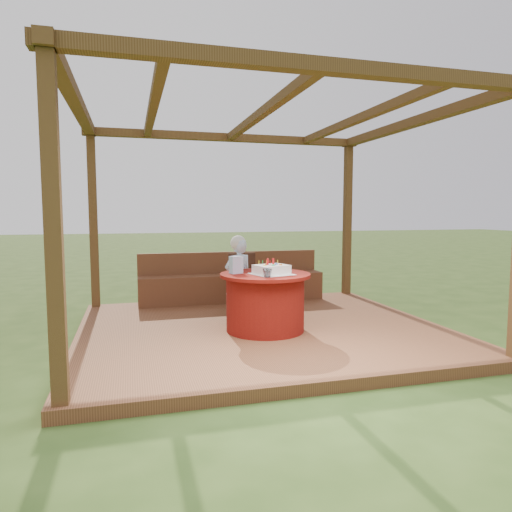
# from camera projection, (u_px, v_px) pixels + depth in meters

# --- Properties ---
(ground) EXTENTS (60.00, 60.00, 0.00)m
(ground) POSITION_uv_depth(u_px,v_px,m) (261.00, 335.00, 5.85)
(ground) COLOR #2B4416
(ground) RESTS_ON ground
(deck) EXTENTS (4.50, 4.00, 0.12)m
(deck) POSITION_uv_depth(u_px,v_px,m) (261.00, 331.00, 5.85)
(deck) COLOR brown
(deck) RESTS_ON ground
(pergola) EXTENTS (4.50, 4.00, 2.72)m
(pergola) POSITION_uv_depth(u_px,v_px,m) (261.00, 144.00, 5.62)
(pergola) COLOR brown
(pergola) RESTS_ON deck
(bench) EXTENTS (3.00, 0.42, 0.80)m
(bench) POSITION_uv_depth(u_px,v_px,m) (232.00, 285.00, 7.46)
(bench) COLOR brown
(bench) RESTS_ON deck
(table) EXTENTS (1.10, 1.10, 0.71)m
(table) POSITION_uv_depth(u_px,v_px,m) (265.00, 302.00, 5.60)
(table) COLOR maroon
(table) RESTS_ON deck
(chair) EXTENTS (0.46, 0.46, 0.85)m
(chair) POSITION_uv_depth(u_px,v_px,m) (242.00, 280.00, 6.72)
(chair) COLOR #371D11
(chair) RESTS_ON deck
(elderly_woman) EXTENTS (0.46, 0.37, 1.14)m
(elderly_woman) POSITION_uv_depth(u_px,v_px,m) (238.00, 276.00, 6.19)
(elderly_woman) COLOR #ABD4FF
(elderly_woman) RESTS_ON deck
(birthday_cake) EXTENTS (0.53, 0.53, 0.19)m
(birthday_cake) POSITION_uv_depth(u_px,v_px,m) (271.00, 270.00, 5.47)
(birthday_cake) COLOR white
(birthday_cake) RESTS_ON table
(gift_bag) EXTENTS (0.17, 0.14, 0.21)m
(gift_bag) POSITION_uv_depth(u_px,v_px,m) (236.00, 265.00, 5.55)
(gift_bag) COLOR #CA83B1
(gift_bag) RESTS_ON table
(drinking_glass) EXTENTS (0.14, 0.14, 0.10)m
(drinking_glass) POSITION_uv_depth(u_px,v_px,m) (267.00, 273.00, 5.21)
(drinking_glass) COLOR silver
(drinking_glass) RESTS_ON table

